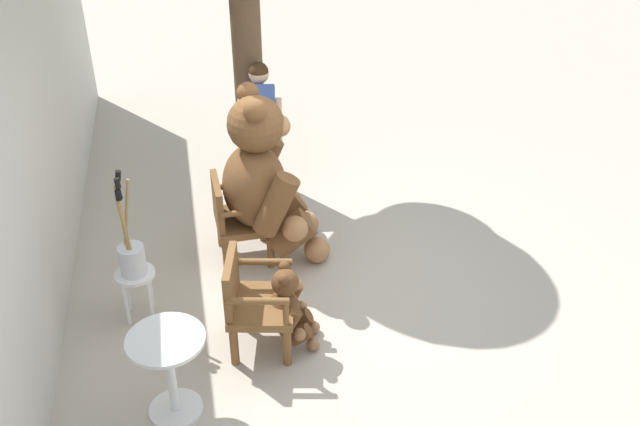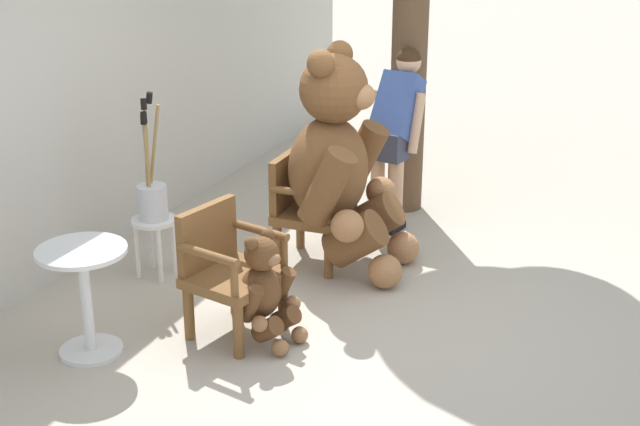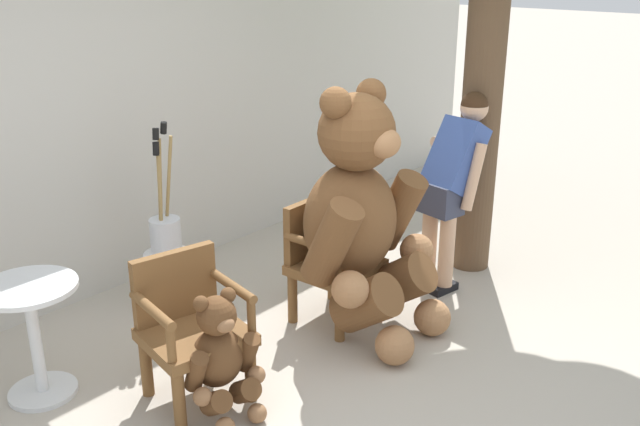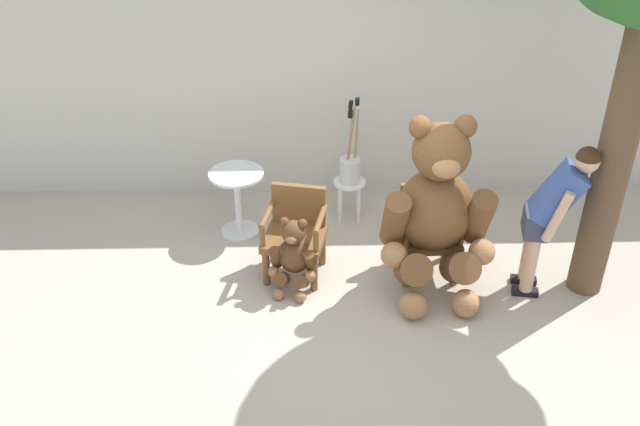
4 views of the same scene
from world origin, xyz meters
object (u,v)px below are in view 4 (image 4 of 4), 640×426
Objects in this scene: teddy_bear_large at (437,210)px; teddy_bear_small at (293,256)px; wooden_chair_left at (296,230)px; brush_bucket at (350,165)px; round_side_table at (238,196)px; wooden_chair_right at (428,229)px; person_visitor at (553,208)px; white_stool at (349,190)px.

teddy_bear_large is 1.37m from teddy_bear_small.
brush_bucket is (0.57, 0.94, 0.19)m from wooden_chair_left.
wooden_chair_right is at bearing -19.99° from round_side_table.
brush_bucket is (-0.69, 0.94, 0.19)m from wooden_chair_right.
wooden_chair_right is 1.19× the size of round_side_table.
teddy_bear_large is 1.41m from brush_bucket.
teddy_bear_large is at bearing 174.55° from person_visitor.
teddy_bear_large reaches higher than person_visitor.
teddy_bear_small is at bearing -58.88° from round_side_table.
wooden_chair_right is 0.50× the size of teddy_bear_large.
white_stool is (0.57, 0.94, -0.11)m from wooden_chair_left.
brush_bucket is at bearing 50.77° from white_stool.
round_side_table is (-1.86, 0.68, -0.01)m from wooden_chair_right.
person_visitor is at bearing -37.54° from brush_bucket.
wooden_chair_left is 1.35m from teddy_bear_large.
white_stool is 0.64× the size of round_side_table.
wooden_chair_left is at bearing 167.85° from teddy_bear_large.
teddy_bear_large reaches higher than brush_bucket.
person_visitor is 2.22m from white_stool.
teddy_bear_large is at bearing -12.15° from wooden_chair_left.
wooden_chair_left reaches higher than white_stool.
wooden_chair_left reaches higher than teddy_bear_small.
round_side_table is at bearing 160.01° from wooden_chair_right.
round_side_table is (-1.17, -0.26, 0.09)m from white_stool.
brush_bucket is 1.22m from round_side_table.
brush_bucket reaches higher than round_side_table.
teddy_bear_small is at bearing -179.67° from teddy_bear_large.
teddy_bear_large is 2.28× the size of teddy_bear_small.
round_side_table is (-1.87, 0.95, -0.39)m from teddy_bear_large.
brush_bucket is at bearing 142.46° from person_visitor.
person_visitor is at bearing -20.11° from wooden_chair_right.
brush_bucket is at bearing 119.90° from teddy_bear_large.
white_stool is (0.59, 1.22, -0.01)m from teddy_bear_small.
wooden_chair_left is 1.10m from white_stool.
white_stool is 1.20m from round_side_table.
wooden_chair_left reaches higher than round_side_table.
person_visitor is 3.09m from round_side_table.
wooden_chair_left is at bearing -121.23° from white_stool.
teddy_bear_small is at bearing -115.87° from brush_bucket.
teddy_bear_small is 2.36m from person_visitor.
wooden_chair_right is at bearing -53.59° from brush_bucket.
round_side_table is at bearing 121.12° from teddy_bear_small.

